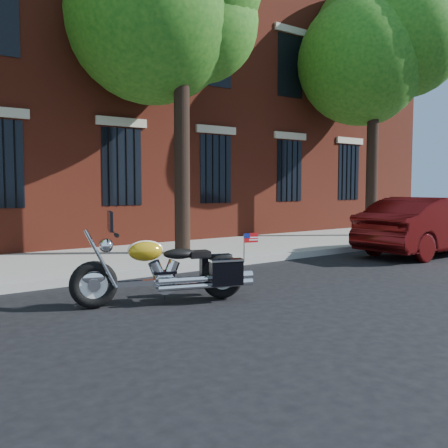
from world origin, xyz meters
TOP-DOWN VIEW (x-y plane):
  - ground at (0.00, 0.00)m, footprint 120.00×120.00m
  - curb at (0.00, 1.38)m, footprint 40.00×0.16m
  - sidewalk at (0.00, 3.26)m, footprint 40.00×3.60m
  - building at (0.00, 10.06)m, footprint 26.00×10.08m
  - tree_right at (7.42, 2.96)m, footprint 4.12×3.92m
  - motorcycle at (-1.98, -0.76)m, footprint 2.49×1.29m
  - car_maroon at (5.85, -0.13)m, footprint 4.36×1.56m

SIDE VIEW (x-z plane):
  - ground at x=0.00m, z-range 0.00..0.00m
  - curb at x=0.00m, z-range 0.00..0.15m
  - sidewalk at x=0.00m, z-range 0.00..0.15m
  - motorcycle at x=-1.98m, z-range -0.22..1.13m
  - car_maroon at x=5.85m, z-range 0.00..1.43m
  - building at x=0.00m, z-range 0.00..12.00m
  - tree_right at x=7.42m, z-range 1.91..10.45m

